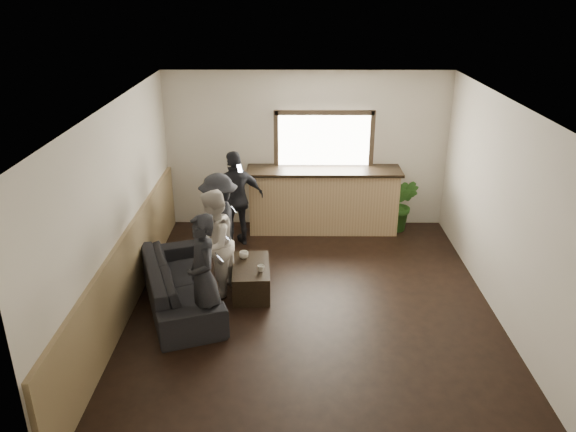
{
  "coord_description": "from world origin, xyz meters",
  "views": [
    {
      "loc": [
        -0.27,
        -6.67,
        4.16
      ],
      "look_at": [
        -0.32,
        0.4,
        1.21
      ],
      "focal_mm": 35.0,
      "sensor_mm": 36.0,
      "label": 1
    }
  ],
  "objects_px": {
    "person_c": "(220,223)",
    "cup_a": "(244,255)",
    "sofa": "(180,283)",
    "coffee_table": "(251,278)",
    "person_a": "(203,276)",
    "person_d": "(236,199)",
    "potted_plant": "(401,205)",
    "bar_counter": "(323,196)",
    "person_b": "(213,244)",
    "cup_b": "(261,268)"
  },
  "relations": [
    {
      "from": "bar_counter",
      "to": "person_a",
      "type": "bearing_deg",
      "value": -116.79
    },
    {
      "from": "cup_b",
      "to": "person_c",
      "type": "xyz_separation_m",
      "value": [
        -0.66,
        0.84,
        0.32
      ]
    },
    {
      "from": "bar_counter",
      "to": "person_d",
      "type": "bearing_deg",
      "value": -156.94
    },
    {
      "from": "cup_b",
      "to": "person_c",
      "type": "height_order",
      "value": "person_c"
    },
    {
      "from": "person_a",
      "to": "person_d",
      "type": "relative_size",
      "value": 0.99
    },
    {
      "from": "person_a",
      "to": "person_b",
      "type": "relative_size",
      "value": 1.03
    },
    {
      "from": "sofa",
      "to": "person_a",
      "type": "relative_size",
      "value": 1.35
    },
    {
      "from": "coffee_table",
      "to": "cup_a",
      "type": "distance_m",
      "value": 0.37
    },
    {
      "from": "sofa",
      "to": "cup_a",
      "type": "xyz_separation_m",
      "value": [
        0.84,
        0.57,
        0.15
      ]
    },
    {
      "from": "coffee_table",
      "to": "person_c",
      "type": "xyz_separation_m",
      "value": [
        -0.51,
        0.66,
        0.57
      ]
    },
    {
      "from": "cup_b",
      "to": "person_d",
      "type": "bearing_deg",
      "value": 105.57
    },
    {
      "from": "cup_a",
      "to": "person_d",
      "type": "distance_m",
      "value": 1.44
    },
    {
      "from": "coffee_table",
      "to": "cup_a",
      "type": "height_order",
      "value": "cup_a"
    },
    {
      "from": "person_c",
      "to": "person_d",
      "type": "relative_size",
      "value": 0.95
    },
    {
      "from": "sofa",
      "to": "cup_b",
      "type": "xyz_separation_m",
      "value": [
        1.11,
        0.17,
        0.14
      ]
    },
    {
      "from": "person_a",
      "to": "person_b",
      "type": "height_order",
      "value": "person_a"
    },
    {
      "from": "coffee_table",
      "to": "potted_plant",
      "type": "distance_m",
      "value": 3.37
    },
    {
      "from": "coffee_table",
      "to": "potted_plant",
      "type": "height_order",
      "value": "potted_plant"
    },
    {
      "from": "sofa",
      "to": "coffee_table",
      "type": "distance_m",
      "value": 1.03
    },
    {
      "from": "person_d",
      "to": "sofa",
      "type": "bearing_deg",
      "value": 46.77
    },
    {
      "from": "bar_counter",
      "to": "person_a",
      "type": "height_order",
      "value": "bar_counter"
    },
    {
      "from": "potted_plant",
      "to": "person_d",
      "type": "distance_m",
      "value": 2.96
    },
    {
      "from": "sofa",
      "to": "person_d",
      "type": "bearing_deg",
      "value": -37.19
    },
    {
      "from": "sofa",
      "to": "coffee_table",
      "type": "bearing_deg",
      "value": -89.83
    },
    {
      "from": "sofa",
      "to": "potted_plant",
      "type": "bearing_deg",
      "value": -73.7
    },
    {
      "from": "bar_counter",
      "to": "person_a",
      "type": "relative_size",
      "value": 1.66
    },
    {
      "from": "coffee_table",
      "to": "cup_a",
      "type": "relative_size",
      "value": 6.97
    },
    {
      "from": "bar_counter",
      "to": "person_d",
      "type": "relative_size",
      "value": 1.64
    },
    {
      "from": "potted_plant",
      "to": "person_c",
      "type": "distance_m",
      "value": 3.42
    },
    {
      "from": "cup_a",
      "to": "person_c",
      "type": "bearing_deg",
      "value": 131.75
    },
    {
      "from": "coffee_table",
      "to": "sofa",
      "type": "bearing_deg",
      "value": -160.24
    },
    {
      "from": "person_b",
      "to": "coffee_table",
      "type": "bearing_deg",
      "value": 114.84
    },
    {
      "from": "cup_b",
      "to": "person_c",
      "type": "distance_m",
      "value": 1.11
    },
    {
      "from": "sofa",
      "to": "person_a",
      "type": "xyz_separation_m",
      "value": [
        0.45,
        -0.7,
        0.49
      ]
    },
    {
      "from": "person_c",
      "to": "potted_plant",
      "type": "bearing_deg",
      "value": 105.01
    },
    {
      "from": "bar_counter",
      "to": "cup_b",
      "type": "distance_m",
      "value": 2.61
    },
    {
      "from": "person_a",
      "to": "person_b",
      "type": "bearing_deg",
      "value": 155.75
    },
    {
      "from": "sofa",
      "to": "potted_plant",
      "type": "height_order",
      "value": "potted_plant"
    },
    {
      "from": "cup_a",
      "to": "person_a",
      "type": "relative_size",
      "value": 0.08
    },
    {
      "from": "person_a",
      "to": "person_d",
      "type": "xyz_separation_m",
      "value": [
        0.17,
        2.65,
        0.01
      ]
    },
    {
      "from": "person_c",
      "to": "cup_a",
      "type": "bearing_deg",
      "value": 30.22
    },
    {
      "from": "person_b",
      "to": "cup_b",
      "type": "bearing_deg",
      "value": 97.92
    },
    {
      "from": "sofa",
      "to": "person_b",
      "type": "height_order",
      "value": "person_b"
    },
    {
      "from": "sofa",
      "to": "person_c",
      "type": "bearing_deg",
      "value": -43.62
    },
    {
      "from": "bar_counter",
      "to": "sofa",
      "type": "xyz_separation_m",
      "value": [
        -2.11,
        -2.58,
        -0.32
      ]
    },
    {
      "from": "coffee_table",
      "to": "cup_b",
      "type": "relative_size",
      "value": 9.84
    },
    {
      "from": "cup_a",
      "to": "person_b",
      "type": "xyz_separation_m",
      "value": [
        -0.39,
        -0.3,
        0.32
      ]
    },
    {
      "from": "cup_b",
      "to": "coffee_table",
      "type": "bearing_deg",
      "value": 130.94
    },
    {
      "from": "potted_plant",
      "to": "person_b",
      "type": "height_order",
      "value": "person_b"
    },
    {
      "from": "cup_a",
      "to": "person_c",
      "type": "height_order",
      "value": "person_c"
    }
  ]
}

